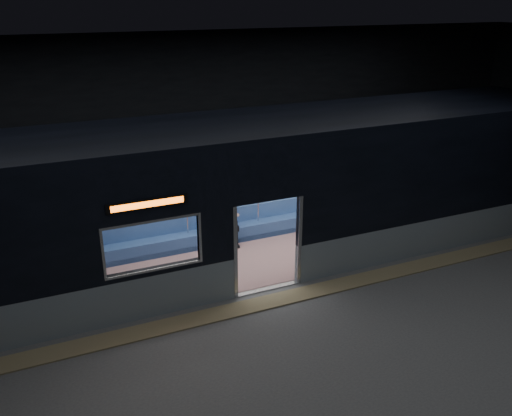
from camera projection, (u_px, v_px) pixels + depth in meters
station_floor at (290, 314)px, 10.78m from camera, size 24.00×14.00×0.01m
station_envelope at (294, 134)px, 9.43m from camera, size 24.00×14.00×5.00m
tactile_strip at (277, 300)px, 11.24m from camera, size 22.80×0.50×0.03m
metro_car at (240, 188)px, 12.26m from camera, size 18.00×3.04×3.35m
passenger at (227, 215)px, 13.52m from camera, size 0.38×0.66×1.33m
handbag at (231, 222)px, 13.39m from camera, size 0.34×0.32×0.14m
transit_map at (384, 162)px, 15.41m from camera, size 0.98×0.03×0.64m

